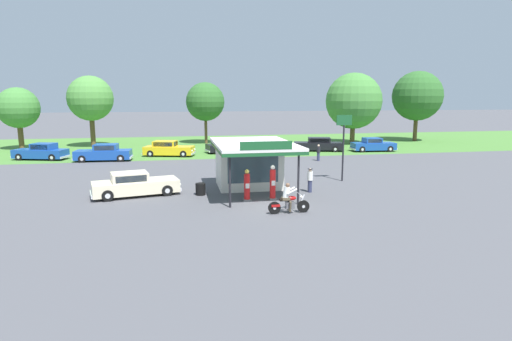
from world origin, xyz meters
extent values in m
plane|color=#4C4C51|center=(0.00, 0.00, 0.00)|extent=(300.00, 300.00, 0.00)
cube|color=#477A33|center=(0.00, 30.00, 0.00)|extent=(120.00, 24.00, 0.01)
cube|color=silver|center=(-0.47, 5.03, 1.48)|extent=(3.99, 3.38, 2.97)
cube|color=#384C56|center=(-0.47, 3.36, 1.54)|extent=(3.19, 0.05, 1.90)
cube|color=silver|center=(-0.47, 3.27, 3.05)|extent=(4.69, 7.41, 0.16)
cube|color=#195128|center=(-0.47, 3.27, 2.87)|extent=(4.69, 7.41, 0.18)
cube|color=#195128|center=(-0.47, -0.41, 3.35)|extent=(2.79, 0.08, 0.44)
cylinder|color=black|center=(1.42, -0.04, 1.48)|extent=(0.12, 0.12, 2.97)
cylinder|color=black|center=(-2.36, -0.04, 1.48)|extent=(0.12, 0.12, 2.97)
cube|color=slate|center=(-1.22, 1.24, 0.05)|extent=(0.44, 0.44, 0.10)
cylinder|color=red|center=(-1.22, 1.24, 0.83)|extent=(0.34, 0.34, 1.46)
cube|color=white|center=(-1.22, 1.06, 0.90)|extent=(0.22, 0.02, 0.28)
sphere|color=#EACC4C|center=(-1.22, 1.24, 1.70)|extent=(0.26, 0.26, 0.26)
cube|color=slate|center=(0.28, 1.24, 0.05)|extent=(0.44, 0.44, 0.10)
cylinder|color=red|center=(0.28, 1.24, 0.92)|extent=(0.34, 0.34, 1.65)
cube|color=white|center=(0.28, 1.06, 1.01)|extent=(0.22, 0.02, 0.28)
sphere|color=white|center=(0.28, 1.24, 1.89)|extent=(0.26, 0.26, 0.26)
cylinder|color=black|center=(1.20, -1.72, 0.32)|extent=(0.64, 0.11, 0.64)
cylinder|color=silver|center=(1.20, -1.72, 0.32)|extent=(0.16, 0.12, 0.16)
cylinder|color=black|center=(-0.33, -1.74, 0.32)|extent=(0.64, 0.11, 0.64)
cylinder|color=silver|center=(-0.33, -1.74, 0.32)|extent=(0.16, 0.12, 0.16)
ellipsoid|color=#B21414|center=(0.54, -1.73, 0.78)|extent=(0.56, 0.25, 0.24)
cube|color=#59595E|center=(0.49, -1.73, 0.42)|extent=(0.44, 0.25, 0.36)
cube|color=black|center=(0.19, -1.73, 0.72)|extent=(0.48, 0.27, 0.10)
cylinder|color=silver|center=(1.10, -1.72, 0.60)|extent=(0.37, 0.07, 0.71)
cylinder|color=silver|center=(0.98, -1.72, 0.98)|extent=(0.04, 0.70, 0.04)
sphere|color=silver|center=(1.08, -1.72, 0.82)|extent=(0.16, 0.16, 0.16)
cube|color=#B21414|center=(-0.28, -1.74, 0.44)|extent=(0.44, 0.19, 0.12)
cylinder|color=silver|center=(0.09, -1.59, 0.28)|extent=(0.71, 0.09, 0.18)
cube|color=brown|center=(0.26, -1.73, 0.78)|extent=(0.40, 0.34, 0.14)
cylinder|color=brown|center=(0.46, -1.57, 0.38)|extent=(0.12, 0.23, 0.56)
cylinder|color=brown|center=(0.46, -1.89, 0.38)|extent=(0.12, 0.23, 0.56)
cylinder|color=white|center=(0.30, -1.73, 1.09)|extent=(0.41, 0.32, 0.60)
sphere|color=brown|center=(0.36, -1.73, 1.47)|extent=(0.22, 0.22, 0.22)
cylinder|color=white|center=(0.54, -1.53, 1.18)|extent=(0.54, 0.10, 0.31)
cylinder|color=white|center=(0.54, -1.93, 1.18)|extent=(0.54, 0.10, 0.31)
cube|color=beige|center=(-7.56, 3.80, 0.55)|extent=(5.25, 2.88, 0.73)
cube|color=beige|center=(-7.89, 3.72, 1.17)|extent=(2.36, 2.03, 0.51)
cube|color=#283847|center=(-6.90, 3.94, 1.17)|extent=(0.35, 1.41, 0.41)
cube|color=#283847|center=(-8.06, 4.50, 1.17)|extent=(1.72, 0.41, 0.39)
cube|color=#283847|center=(-7.72, 2.95, 1.17)|extent=(1.72, 0.41, 0.39)
cube|color=silver|center=(-5.11, 4.34, 0.30)|extent=(0.50, 1.74, 0.18)
cube|color=silver|center=(-10.02, 3.25, 0.30)|extent=(0.50, 1.74, 0.18)
sphere|color=white|center=(-5.22, 4.92, 0.58)|extent=(0.18, 0.18, 0.18)
sphere|color=white|center=(-4.97, 3.77, 0.58)|extent=(0.18, 0.18, 0.18)
cylinder|color=black|center=(-6.10, 5.01, 0.33)|extent=(0.69, 0.34, 0.66)
cylinder|color=silver|center=(-6.10, 5.01, 0.33)|extent=(0.34, 0.28, 0.30)
cylinder|color=black|center=(-5.72, 3.32, 0.33)|extent=(0.69, 0.34, 0.66)
cylinder|color=silver|center=(-5.72, 3.32, 0.33)|extent=(0.34, 0.28, 0.30)
cylinder|color=black|center=(-9.40, 4.27, 0.33)|extent=(0.69, 0.34, 0.66)
cylinder|color=silver|center=(-9.40, 4.27, 0.33)|extent=(0.34, 0.28, 0.30)
cylinder|color=black|center=(-9.02, 2.59, 0.33)|extent=(0.69, 0.34, 0.66)
cylinder|color=silver|center=(-9.02, 2.59, 0.33)|extent=(0.34, 0.28, 0.30)
cube|color=black|center=(0.49, 22.42, 0.56)|extent=(5.07, 2.79, 0.76)
cube|color=black|center=(0.17, 22.35, 1.23)|extent=(2.24, 2.00, 0.59)
cube|color=#283847|center=(1.10, 22.54, 1.23)|extent=(0.33, 1.43, 0.47)
cube|color=#283847|center=(0.00, 23.14, 1.23)|extent=(1.63, 0.36, 0.45)
cube|color=#283847|center=(0.33, 21.56, 1.23)|extent=(1.63, 0.36, 0.45)
cube|color=silver|center=(2.87, 22.91, 0.30)|extent=(0.47, 1.76, 0.18)
cube|color=silver|center=(-1.88, 21.93, 0.30)|extent=(0.47, 1.76, 0.18)
sphere|color=white|center=(2.75, 23.49, 0.60)|extent=(0.18, 0.18, 0.18)
sphere|color=white|center=(3.00, 22.33, 0.60)|extent=(0.18, 0.18, 0.18)
cylinder|color=black|center=(1.91, 23.60, 0.33)|extent=(0.69, 0.33, 0.66)
cylinder|color=silver|center=(1.91, 23.60, 0.33)|extent=(0.34, 0.28, 0.30)
cylinder|color=black|center=(2.26, 21.89, 0.33)|extent=(0.69, 0.33, 0.66)
cylinder|color=silver|center=(2.26, 21.89, 0.33)|extent=(0.34, 0.28, 0.30)
cylinder|color=black|center=(-1.28, 22.94, 0.33)|extent=(0.69, 0.33, 0.66)
cylinder|color=silver|center=(-1.28, 22.94, 0.33)|extent=(0.34, 0.28, 0.30)
cylinder|color=black|center=(-0.93, 21.24, 0.33)|extent=(0.69, 0.33, 0.66)
cylinder|color=silver|center=(-0.93, 21.24, 0.33)|extent=(0.34, 0.28, 0.30)
cube|color=black|center=(10.22, 21.78, 0.57)|extent=(5.54, 3.12, 0.78)
cube|color=black|center=(10.32, 21.75, 1.22)|extent=(2.71, 2.15, 0.51)
cube|color=#283847|center=(9.19, 22.06, 1.22)|extent=(0.41, 1.36, 0.41)
cube|color=#283847|center=(10.11, 21.01, 1.22)|extent=(1.95, 0.56, 0.39)
cube|color=#283847|center=(10.52, 22.50, 1.22)|extent=(1.95, 0.56, 0.39)
cube|color=silver|center=(7.65, 22.49, 0.30)|extent=(0.57, 1.67, 0.18)
cube|color=silver|center=(12.78, 21.08, 0.30)|extent=(0.57, 1.67, 0.18)
sphere|color=white|center=(7.49, 21.93, 0.61)|extent=(0.18, 0.18, 0.18)
sphere|color=white|center=(7.79, 23.04, 0.61)|extent=(0.18, 0.18, 0.18)
cylinder|color=black|center=(8.27, 21.45, 0.33)|extent=(0.69, 0.37, 0.66)
cylinder|color=silver|center=(8.27, 21.45, 0.33)|extent=(0.34, 0.29, 0.30)
cylinder|color=black|center=(8.71, 23.06, 0.33)|extent=(0.69, 0.37, 0.66)
cylinder|color=silver|center=(8.71, 23.06, 0.33)|extent=(0.34, 0.29, 0.30)
cylinder|color=black|center=(11.72, 20.50, 0.33)|extent=(0.69, 0.37, 0.66)
cylinder|color=silver|center=(11.72, 20.50, 0.33)|extent=(0.34, 0.29, 0.30)
cylinder|color=black|center=(12.16, 22.11, 0.33)|extent=(0.69, 0.37, 0.66)
cylinder|color=silver|center=(12.16, 22.11, 0.33)|extent=(0.34, 0.29, 0.30)
cube|color=#19479E|center=(-11.75, 18.75, 0.59)|extent=(5.06, 2.17, 0.82)
cube|color=#19479E|center=(-11.48, 18.74, 1.28)|extent=(2.15, 1.79, 0.56)
cube|color=#283847|center=(-12.49, 18.79, 1.28)|extent=(0.12, 1.49, 0.45)
cube|color=#283847|center=(-11.52, 17.91, 1.28)|extent=(1.75, 0.12, 0.43)
cube|color=#283847|center=(-11.44, 19.56, 1.28)|extent=(1.75, 0.12, 0.43)
cube|color=silver|center=(-14.26, 18.88, 0.30)|extent=(0.21, 1.82, 0.18)
cube|color=silver|center=(-9.24, 18.62, 0.30)|extent=(0.21, 1.82, 0.18)
sphere|color=white|center=(-14.30, 18.27, 0.63)|extent=(0.18, 0.18, 0.18)
sphere|color=white|center=(-14.24, 19.49, 0.63)|extent=(0.18, 0.18, 0.18)
cylinder|color=black|center=(-13.48, 17.94, 0.33)|extent=(0.67, 0.23, 0.66)
cylinder|color=silver|center=(-13.48, 17.94, 0.33)|extent=(0.31, 0.24, 0.30)
cylinder|color=black|center=(-13.39, 19.73, 0.33)|extent=(0.67, 0.23, 0.66)
cylinder|color=silver|center=(-13.39, 19.73, 0.33)|extent=(0.31, 0.24, 0.30)
cylinder|color=black|center=(-10.11, 17.77, 0.33)|extent=(0.67, 0.23, 0.66)
cylinder|color=silver|center=(-10.11, 17.77, 0.33)|extent=(0.31, 0.24, 0.30)
cylinder|color=black|center=(-10.02, 19.56, 0.33)|extent=(0.67, 0.23, 0.66)
cylinder|color=silver|center=(-10.02, 19.56, 0.33)|extent=(0.31, 0.24, 0.30)
cube|color=#19479E|center=(-17.72, 20.70, 0.58)|extent=(5.12, 3.07, 0.80)
cube|color=#19479E|center=(-17.35, 20.59, 1.27)|extent=(2.32, 2.04, 0.58)
cube|color=#283847|center=(-18.27, 20.86, 1.27)|extent=(0.43, 1.32, 0.46)
cube|color=#283847|center=(-17.57, 19.86, 1.27)|extent=(1.60, 0.51, 0.44)
cube|color=#283847|center=(-17.13, 21.31, 1.27)|extent=(1.60, 0.51, 0.44)
cube|color=silver|center=(-20.06, 21.40, 0.30)|extent=(0.59, 1.63, 0.18)
cube|color=silver|center=(-15.39, 20.00, 0.30)|extent=(0.59, 1.63, 0.18)
sphere|color=white|center=(-20.23, 20.86, 0.62)|extent=(0.18, 0.18, 0.18)
sphere|color=white|center=(-19.91, 21.94, 0.62)|extent=(0.18, 0.18, 0.18)
cylinder|color=black|center=(-19.53, 20.39, 0.33)|extent=(0.69, 0.38, 0.66)
cylinder|color=silver|center=(-19.53, 20.39, 0.33)|extent=(0.35, 0.30, 0.30)
cylinder|color=black|center=(-19.06, 21.95, 0.33)|extent=(0.69, 0.38, 0.66)
cylinder|color=silver|center=(-19.06, 21.95, 0.33)|extent=(0.35, 0.30, 0.30)
cylinder|color=black|center=(-16.39, 19.44, 0.33)|extent=(0.69, 0.38, 0.66)
cylinder|color=silver|center=(-16.39, 19.44, 0.33)|extent=(0.35, 0.30, 0.30)
cylinder|color=black|center=(-15.92, 21.01, 0.33)|extent=(0.69, 0.38, 0.66)
cylinder|color=silver|center=(-15.92, 21.01, 0.33)|extent=(0.35, 0.30, 0.30)
cube|color=#19479E|center=(16.08, 20.45, 0.56)|extent=(4.73, 2.16, 0.76)
cube|color=#19479E|center=(15.92, 20.46, 1.20)|extent=(1.90, 1.74, 0.53)
cube|color=#283847|center=(16.79, 20.39, 1.20)|extent=(0.14, 1.43, 0.42)
cube|color=#283847|center=(15.97, 21.25, 1.20)|extent=(1.52, 0.14, 0.40)
cube|color=#283847|center=(15.86, 19.67, 1.20)|extent=(1.52, 0.14, 0.40)
cube|color=silver|center=(18.41, 20.28, 0.30)|extent=(0.24, 1.74, 0.18)
cube|color=silver|center=(13.75, 20.61, 0.30)|extent=(0.24, 1.74, 0.18)
sphere|color=white|center=(18.46, 20.86, 0.60)|extent=(0.18, 0.18, 0.18)
sphere|color=white|center=(18.38, 19.69, 0.60)|extent=(0.18, 0.18, 0.18)
cylinder|color=black|center=(17.70, 21.19, 0.33)|extent=(0.67, 0.25, 0.66)
cylinder|color=silver|center=(17.70, 21.19, 0.33)|extent=(0.31, 0.24, 0.30)
cylinder|color=black|center=(17.58, 19.48, 0.33)|extent=(0.67, 0.25, 0.66)
cylinder|color=silver|center=(17.58, 19.48, 0.33)|extent=(0.31, 0.24, 0.30)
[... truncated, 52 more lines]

